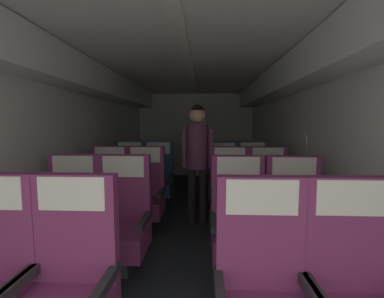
{
  "coord_description": "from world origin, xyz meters",
  "views": [
    {
      "loc": [
        0.22,
        0.1,
        1.39
      ],
      "look_at": [
        0.04,
        4.08,
        1.0
      ],
      "focal_mm": 23.83,
      "sensor_mm": 36.0,
      "label": 1
    }
  ],
  "objects_px": {
    "seat_c_right_window": "(230,196)",
    "seat_d_left_aisle": "(158,179)",
    "flight_attendant": "(197,151)",
    "seat_a_left_aisle": "(67,289)",
    "seat_b_left_aisle": "(122,223)",
    "seat_c_left_aisle": "(144,195)",
    "seat_b_right_window": "(239,225)",
    "seat_c_right_aisle": "(268,197)",
    "seat_b_right_aisle": "(295,227)",
    "seat_d_right_window": "(223,180)",
    "seat_a_right_window": "(263,297)",
    "seat_b_left_window": "(70,222)",
    "seat_d_right_aisle": "(253,180)",
    "seat_d_left_window": "(129,179)",
    "seat_c_left_window": "(108,195)"
  },
  "relations": [
    {
      "from": "seat_a_right_window",
      "to": "seat_c_left_window",
      "type": "distance_m",
      "value": 2.5
    },
    {
      "from": "seat_a_left_aisle",
      "to": "seat_c_left_aisle",
      "type": "relative_size",
      "value": 1.0
    },
    {
      "from": "seat_a_left_aisle",
      "to": "seat_d_left_window",
      "type": "height_order",
      "value": "same"
    },
    {
      "from": "seat_b_right_window",
      "to": "seat_c_left_window",
      "type": "relative_size",
      "value": 1.0
    },
    {
      "from": "seat_d_left_window",
      "to": "seat_d_left_aisle",
      "type": "bearing_deg",
      "value": 2.24
    },
    {
      "from": "seat_b_right_window",
      "to": "seat_c_left_aisle",
      "type": "height_order",
      "value": "same"
    },
    {
      "from": "seat_b_left_aisle",
      "to": "seat_d_left_aisle",
      "type": "distance_m",
      "value": 1.94
    },
    {
      "from": "seat_b_left_aisle",
      "to": "seat_b_right_aisle",
      "type": "height_order",
      "value": "same"
    },
    {
      "from": "seat_c_left_aisle",
      "to": "seat_c_right_window",
      "type": "height_order",
      "value": "same"
    },
    {
      "from": "seat_b_left_window",
      "to": "seat_d_left_aisle",
      "type": "xyz_separation_m",
      "value": [
        0.49,
        1.93,
        0.0
      ]
    },
    {
      "from": "seat_b_left_window",
      "to": "seat_c_right_aisle",
      "type": "distance_m",
      "value": 2.32
    },
    {
      "from": "seat_c_left_aisle",
      "to": "flight_attendant",
      "type": "distance_m",
      "value": 0.93
    },
    {
      "from": "seat_b_right_aisle",
      "to": "seat_c_left_window",
      "type": "distance_m",
      "value": 2.31
    },
    {
      "from": "seat_a_right_window",
      "to": "seat_d_left_aisle",
      "type": "relative_size",
      "value": 1.0
    },
    {
      "from": "seat_c_right_aisle",
      "to": "flight_attendant",
      "type": "relative_size",
      "value": 0.66
    },
    {
      "from": "seat_d_left_window",
      "to": "seat_d_right_window",
      "type": "distance_m",
      "value": 1.6
    },
    {
      "from": "seat_a_right_window",
      "to": "seat_a_left_aisle",
      "type": "bearing_deg",
      "value": 178.83
    },
    {
      "from": "seat_c_left_aisle",
      "to": "seat_d_left_window",
      "type": "xyz_separation_m",
      "value": [
        -0.49,
        0.96,
        0.0
      ]
    },
    {
      "from": "seat_b_left_window",
      "to": "seat_c_right_window",
      "type": "height_order",
      "value": "same"
    },
    {
      "from": "seat_a_right_window",
      "to": "seat_c_left_aisle",
      "type": "relative_size",
      "value": 1.0
    },
    {
      "from": "seat_d_left_aisle",
      "to": "seat_d_right_window",
      "type": "distance_m",
      "value": 1.11
    },
    {
      "from": "seat_d_right_window",
      "to": "seat_b_left_aisle",
      "type": "bearing_deg",
      "value": -119.69
    },
    {
      "from": "seat_a_left_aisle",
      "to": "seat_b_right_window",
      "type": "bearing_deg",
      "value": 41.16
    },
    {
      "from": "seat_b_right_aisle",
      "to": "seat_d_right_window",
      "type": "distance_m",
      "value": 2.01
    },
    {
      "from": "seat_d_left_aisle",
      "to": "flight_attendant",
      "type": "relative_size",
      "value": 0.66
    },
    {
      "from": "seat_d_left_aisle",
      "to": "flight_attendant",
      "type": "bearing_deg",
      "value": -47.28
    },
    {
      "from": "seat_c_right_aisle",
      "to": "flight_attendant",
      "type": "bearing_deg",
      "value": 166.44
    },
    {
      "from": "seat_b_right_aisle",
      "to": "seat_d_right_aisle",
      "type": "relative_size",
      "value": 1.0
    },
    {
      "from": "seat_c_right_window",
      "to": "seat_d_left_window",
      "type": "relative_size",
      "value": 1.0
    },
    {
      "from": "seat_b_right_aisle",
      "to": "seat_c_right_window",
      "type": "bearing_deg",
      "value": 116.65
    },
    {
      "from": "seat_b_right_aisle",
      "to": "seat_b_right_window",
      "type": "xyz_separation_m",
      "value": [
        -0.51,
        0.02,
        0.0
      ]
    },
    {
      "from": "seat_b_left_window",
      "to": "seat_b_right_aisle",
      "type": "height_order",
      "value": "same"
    },
    {
      "from": "seat_c_right_window",
      "to": "flight_attendant",
      "type": "distance_m",
      "value": 0.75
    },
    {
      "from": "seat_a_left_aisle",
      "to": "seat_c_right_window",
      "type": "distance_m",
      "value": 2.23
    },
    {
      "from": "seat_b_right_window",
      "to": "seat_d_right_window",
      "type": "relative_size",
      "value": 1.0
    },
    {
      "from": "seat_c_right_window",
      "to": "seat_b_right_window",
      "type": "bearing_deg",
      "value": -91.03
    },
    {
      "from": "seat_c_right_window",
      "to": "seat_d_left_aisle",
      "type": "relative_size",
      "value": 1.0
    },
    {
      "from": "seat_a_right_window",
      "to": "seat_d_right_aisle",
      "type": "xyz_separation_m",
      "value": [
        0.5,
        2.93,
        0.0
      ]
    },
    {
      "from": "seat_c_left_aisle",
      "to": "seat_d_left_window",
      "type": "relative_size",
      "value": 1.0
    },
    {
      "from": "seat_d_right_aisle",
      "to": "seat_d_left_aisle",
      "type": "bearing_deg",
      "value": -179.8
    },
    {
      "from": "seat_c_left_aisle",
      "to": "seat_d_left_window",
      "type": "bearing_deg",
      "value": 117.16
    },
    {
      "from": "seat_c_left_aisle",
      "to": "seat_a_left_aisle",
      "type": "bearing_deg",
      "value": -89.81
    },
    {
      "from": "seat_b_left_window",
      "to": "seat_c_left_aisle",
      "type": "xyz_separation_m",
      "value": [
        0.49,
        0.95,
        0.0
      ]
    },
    {
      "from": "seat_c_right_aisle",
      "to": "seat_b_right_window",
      "type": "bearing_deg",
      "value": -118.08
    },
    {
      "from": "seat_a_left_aisle",
      "to": "seat_b_left_window",
      "type": "relative_size",
      "value": 1.0
    },
    {
      "from": "flight_attendant",
      "to": "seat_b_left_window",
      "type": "bearing_deg",
      "value": 33.24
    },
    {
      "from": "seat_b_right_window",
      "to": "seat_d_right_aisle",
      "type": "height_order",
      "value": "same"
    },
    {
      "from": "seat_a_left_aisle",
      "to": "seat_b_left_aisle",
      "type": "distance_m",
      "value": 0.96
    },
    {
      "from": "seat_a_left_aisle",
      "to": "flight_attendant",
      "type": "bearing_deg",
      "value": 72.24
    },
    {
      "from": "seat_c_left_window",
      "to": "seat_c_right_window",
      "type": "bearing_deg",
      "value": 0.4
    }
  ]
}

